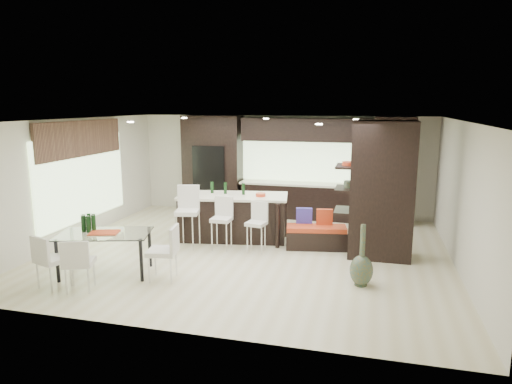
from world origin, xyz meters
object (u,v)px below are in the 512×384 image
(stool_mid, at_px, (222,229))
(bench, at_px, (316,237))
(stool_right, at_px, (256,232))
(dining_table, at_px, (106,254))
(chair_near, at_px, (80,266))
(chair_end, at_px, (163,255))
(stool_left, at_px, (188,223))
(chair_far, at_px, (53,263))
(kitchen_island, at_px, (233,217))
(floor_vase, at_px, (362,255))

(stool_mid, height_order, bench, stool_mid)
(stool_mid, relative_size, stool_right, 1.07)
(dining_table, bearing_deg, chair_near, -106.14)
(stool_right, xyz_separation_m, dining_table, (-2.30, -1.87, -0.04))
(chair_near, bearing_deg, dining_table, 70.49)
(stool_mid, bearing_deg, chair_end, -103.12)
(stool_left, xyz_separation_m, chair_end, (0.30, -1.82, -0.09))
(chair_far, relative_size, chair_end, 0.95)
(stool_mid, distance_m, bench, 2.00)
(kitchen_island, relative_size, chair_end, 2.73)
(stool_left, distance_m, chair_near, 2.70)
(stool_mid, bearing_deg, chair_far, -127.78)
(stool_mid, bearing_deg, stool_right, 1.32)
(chair_far, height_order, chair_end, chair_end)
(stool_left, relative_size, chair_near, 1.29)
(kitchen_island, bearing_deg, chair_far, -130.35)
(stool_left, relative_size, floor_vase, 1.00)
(bench, height_order, chair_near, chair_near)
(stool_mid, relative_size, bench, 0.71)
(dining_table, bearing_deg, stool_right, 22.97)
(kitchen_island, bearing_deg, stool_mid, -99.47)
(dining_table, height_order, chair_end, chair_end)
(stool_mid, bearing_deg, kitchen_island, 90.36)
(dining_table, bearing_deg, stool_mid, 33.90)
(kitchen_island, distance_m, dining_table, 3.10)
(stool_mid, relative_size, floor_vase, 0.84)
(stool_left, xyz_separation_m, chair_near, (-0.81, -2.57, -0.12))
(stool_left, xyz_separation_m, floor_vase, (3.64, -1.22, -0.00))
(stool_mid, relative_size, chair_end, 1.00)
(dining_table, distance_m, chair_near, 0.75)
(chair_near, bearing_deg, stool_right, 29.17)
(chair_near, bearing_deg, chair_far, 161.22)
(kitchen_island, xyz_separation_m, chair_far, (-2.05, -3.43, -0.08))
(stool_left, distance_m, chair_end, 1.85)
(dining_table, bearing_deg, floor_vase, -8.43)
(stool_left, bearing_deg, chair_end, -93.79)
(dining_table, height_order, chair_near, chair_near)
(stool_left, height_order, dining_table, stool_left)
(chair_near, relative_size, chair_far, 0.97)
(bench, xyz_separation_m, chair_end, (-2.36, -2.42, 0.20))
(bench, distance_m, chair_far, 5.08)
(stool_right, height_order, chair_far, chair_far)
(stool_right, bearing_deg, dining_table, -130.74)
(stool_mid, distance_m, floor_vase, 3.16)
(floor_vase, bearing_deg, stool_left, 161.48)
(dining_table, relative_size, chair_far, 1.87)
(floor_vase, distance_m, chair_near, 4.65)
(dining_table, distance_m, chair_end, 1.11)
(bench, bearing_deg, stool_mid, -173.76)
(stool_mid, distance_m, chair_end, 1.91)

